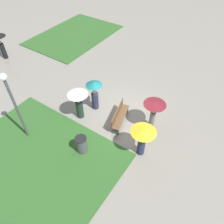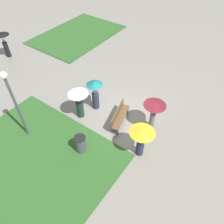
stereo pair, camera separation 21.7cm
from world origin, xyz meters
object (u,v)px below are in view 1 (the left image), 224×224
at_px(park_bench, 119,116).
at_px(lamp_post, 13,99).
at_px(crowd_person_yellow, 143,136).
at_px(trash_bin, 82,145).
at_px(crowd_person_white, 78,100).
at_px(crowd_person_maroon, 154,107).
at_px(crowd_person_teal, 94,92).

distance_m(park_bench, lamp_post, 5.22).
bearing_deg(crowd_person_yellow, trash_bin, -173.63).
distance_m(lamp_post, crowd_person_yellow, 5.91).
bearing_deg(lamp_post, crowd_person_white, -27.35).
xyz_separation_m(crowd_person_maroon, crowd_person_teal, (-0.54, 3.32, -0.19)).
bearing_deg(crowd_person_white, crowd_person_teal, -22.49).
xyz_separation_m(crowd_person_yellow, crowd_person_teal, (1.30, 3.67, -0.09)).
distance_m(trash_bin, crowd_person_teal, 3.16).
height_order(trash_bin, crowd_person_yellow, crowd_person_yellow).
bearing_deg(crowd_person_yellow, lamp_post, 177.97).
distance_m(crowd_person_white, crowd_person_yellow, 3.95).
height_order(lamp_post, trash_bin, lamp_post).
relative_size(lamp_post, crowd_person_white, 2.15).
height_order(crowd_person_maroon, crowd_person_yellow, crowd_person_yellow).
distance_m(park_bench, crowd_person_yellow, 2.38).
distance_m(trash_bin, crowd_person_white, 2.47).
bearing_deg(crowd_person_white, park_bench, -75.05).
bearing_deg(crowd_person_white, crowd_person_yellow, -101.90).
height_order(park_bench, crowd_person_maroon, crowd_person_maroon).
xyz_separation_m(park_bench, crowd_person_white, (-0.85, 2.01, 0.75)).
xyz_separation_m(trash_bin, crowd_person_maroon, (3.33, -2.01, 0.88)).
height_order(crowd_person_yellow, crowd_person_teal, crowd_person_teal).
xyz_separation_m(lamp_post, crowd_person_teal, (3.63, -1.61, -1.35)).
relative_size(trash_bin, crowd_person_teal, 0.53).
xyz_separation_m(park_bench, lamp_post, (-3.44, 3.35, 2.06)).
bearing_deg(crowd_person_white, lamp_post, 144.72).
xyz_separation_m(lamp_post, trash_bin, (0.84, -2.92, -2.04)).
relative_size(crowd_person_maroon, crowd_person_yellow, 1.00).
bearing_deg(crowd_person_teal, park_bench, 18.42).
height_order(lamp_post, crowd_person_maroon, lamp_post).
relative_size(park_bench, crowd_person_maroon, 1.11).
xyz_separation_m(trash_bin, crowd_person_teal, (2.79, 1.31, 0.69)).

